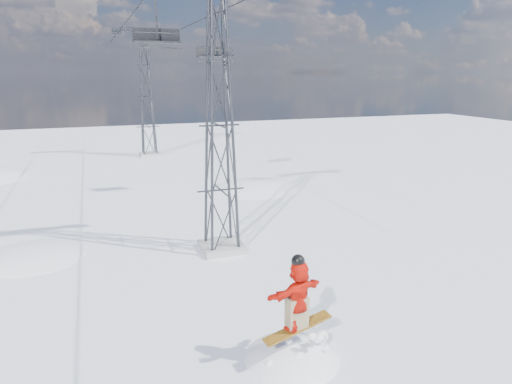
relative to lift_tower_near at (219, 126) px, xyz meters
The scene contains 7 objects.
ground 9.72m from the lift_tower_near, 95.71° to the right, with size 120.00×120.00×0.00m, color white.
snow_terrain 20.81m from the lift_tower_near, 112.81° to the left, with size 39.00×37.00×22.00m.
lift_tower_near is the anchor object (origin of this frame).
lift_tower_far 25.00m from the lift_tower_near, 90.00° to the left, with size 5.20×1.80×11.43m.
haul_cables 12.70m from the lift_tower_near, 90.00° to the left, with size 4.46×51.00×0.06m.
lift_chair_near 4.29m from the lift_tower_near, 152.88° to the left, with size 1.88×0.54×2.34m.
lift_chair_mid 9.55m from the lift_tower_near, 75.83° to the left, with size 2.16×0.62×2.68m.
Camera 1 is at (-4.18, -10.24, 7.60)m, focal length 32.00 mm.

